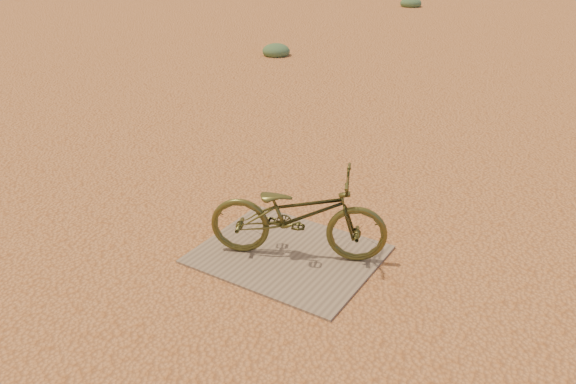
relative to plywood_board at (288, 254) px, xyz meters
The scene contains 5 objects.
ground 0.44m from the plywood_board, 81.01° to the left, with size 120.00×120.00×0.00m, color #BD7A47.
plywood_board is the anchor object (origin of this frame).
bicycle 0.44m from the plywood_board, 15.73° to the left, with size 0.55×1.58×0.83m, color #46451C.
kale_a 8.60m from the plywood_board, 123.85° to the left, with size 0.63×0.63×0.35m, color #496742.
kale_c 17.45m from the plywood_board, 107.25° to the left, with size 0.76×0.76×0.42m, color #496742.
Camera 1 is at (2.26, -4.15, 2.75)m, focal length 35.00 mm.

